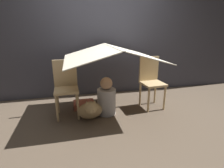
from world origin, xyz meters
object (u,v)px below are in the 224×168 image
Objects in this scene: chair_left at (66,86)px; chair_right at (151,80)px; person_front at (106,99)px; dog at (90,110)px.

chair_left is 1.47m from chair_right.
dog is (-0.29, -0.16, -0.10)m from person_front.
dog is at bearing -41.39° from chair_left.
chair_right is (1.47, -0.00, 0.00)m from chair_left.
chair_left is at bearing 140.06° from dog.
chair_left reaches higher than dog.
chair_right is at bearing 14.31° from dog.
person_front is (-0.84, -0.13, -0.23)m from chair_right.
chair_right reaches higher than dog.
person_front is at bearing -12.69° from chair_left.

